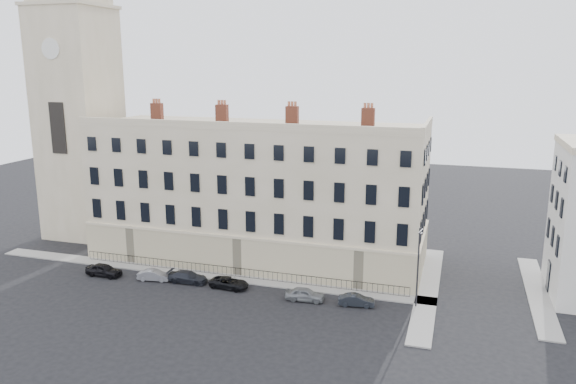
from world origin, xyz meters
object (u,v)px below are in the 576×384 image
(car_a, at_px, (104,270))
(car_b, at_px, (154,275))
(car_f, at_px, (356,300))
(car_d, at_px, (229,283))
(car_c, at_px, (188,277))
(streetlamp, at_px, (418,264))
(car_e, at_px, (305,294))

(car_a, distance_m, car_b, 5.58)
(car_b, bearing_deg, car_f, -99.60)
(car_b, height_order, car_d, car_b)
(car_b, relative_size, car_d, 0.86)
(car_a, bearing_deg, car_f, -87.49)
(car_c, xyz_separation_m, streetlamp, (22.25, 0.71, 3.54))
(car_d, bearing_deg, car_f, -88.62)
(car_a, relative_size, car_e, 1.05)
(car_a, xyz_separation_m, car_e, (21.41, 0.22, -0.03))
(car_a, height_order, streetlamp, streetlamp)
(car_b, bearing_deg, streetlamp, -96.98)
(car_e, height_order, streetlamp, streetlamp)
(car_b, xyz_separation_m, car_f, (20.59, 0.01, -0.01))
(car_b, bearing_deg, car_c, -91.83)
(car_b, distance_m, car_d, 8.02)
(streetlamp, bearing_deg, car_e, -161.32)
(car_a, bearing_deg, car_b, -83.68)
(car_c, distance_m, car_e, 12.36)
(car_c, height_order, car_e, car_e)
(car_b, relative_size, car_c, 0.82)
(car_f, xyz_separation_m, streetlamp, (5.17, 1.18, 3.59))
(car_a, xyz_separation_m, car_d, (13.57, 0.88, -0.11))
(car_e, distance_m, streetlamp, 10.62)
(car_c, bearing_deg, streetlamp, -90.88)
(car_b, distance_m, streetlamp, 26.04)
(car_a, relative_size, car_f, 1.17)
(car_c, xyz_separation_m, car_e, (12.34, -0.74, 0.03))
(car_e, bearing_deg, streetlamp, -86.31)
(car_d, bearing_deg, car_a, 96.91)
(car_a, xyz_separation_m, car_b, (5.56, 0.47, -0.11))
(car_c, relative_size, car_d, 1.04)
(car_a, relative_size, car_d, 0.99)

